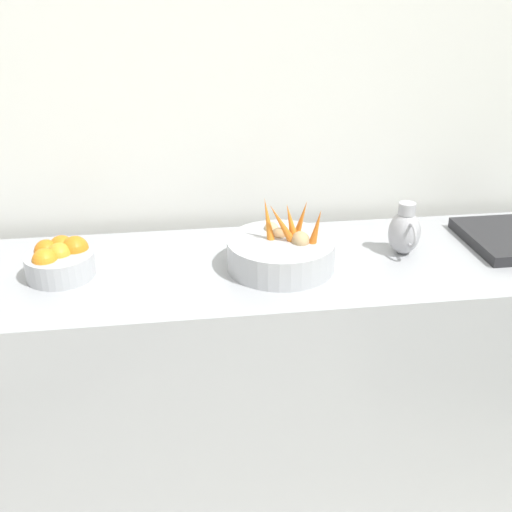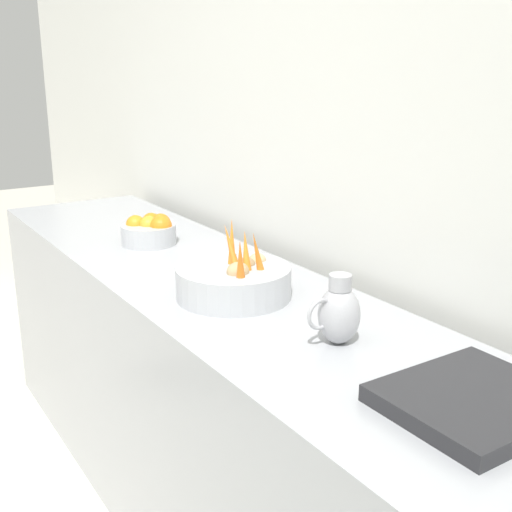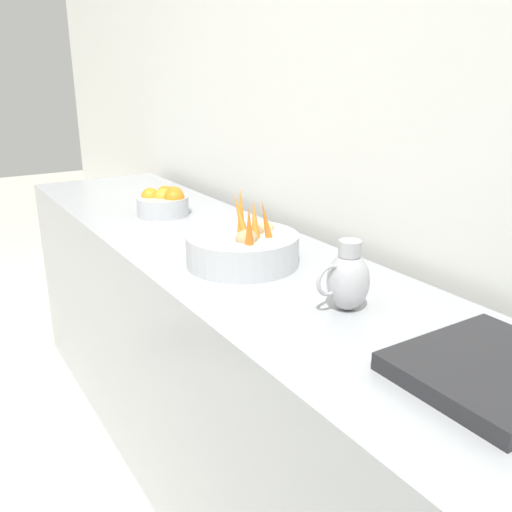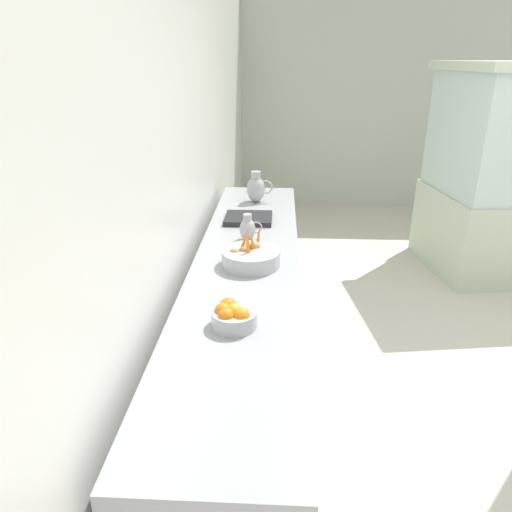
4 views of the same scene
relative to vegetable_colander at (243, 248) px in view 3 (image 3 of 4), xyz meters
name	(u,v)px [view 3 (image 3 of 4)]	position (x,y,z in m)	size (l,w,h in m)	color
prep_counter	(267,406)	(-0.03, 0.09, -0.51)	(0.62, 3.36, 0.91)	#9EA0A5
vegetable_colander	(243,248)	(0.00, 0.00, 0.00)	(0.34, 0.34, 0.23)	#ADAFB5
orange_bowl	(164,202)	(-0.04, -0.68, 0.00)	(0.20, 0.20, 0.11)	#ADAFB5
metal_pitcher_short	(348,279)	(-0.04, 0.41, 0.03)	(0.15, 0.10, 0.17)	#A3A3A8
counter_sink_basin	(494,370)	(-0.07, 0.81, -0.03)	(0.34, 0.30, 0.04)	#232326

